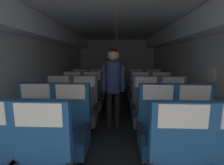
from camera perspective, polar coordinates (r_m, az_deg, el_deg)
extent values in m
cube|color=#23282D|center=(3.65, 1.22, -14.07)|extent=(3.51, 7.53, 0.02)
cube|color=silver|center=(3.77, -24.78, 3.35)|extent=(0.08, 7.13, 2.20)
cube|color=silver|center=(3.72, 27.76, 3.05)|extent=(0.08, 7.13, 2.20)
cube|color=silver|center=(3.43, 1.36, 22.21)|extent=(3.39, 7.13, 0.06)
cube|color=#B6BBBB|center=(6.94, 1.84, 6.63)|extent=(3.39, 0.06, 2.20)
cube|color=silver|center=(3.70, -22.39, 17.12)|extent=(0.39, 6.85, 0.36)
cube|color=silver|center=(3.65, 25.40, 17.04)|extent=(0.39, 6.85, 0.36)
cube|color=white|center=(3.42, 1.36, 21.56)|extent=(0.12, 6.42, 0.02)
cylinder|color=white|center=(3.07, 32.70, 2.32)|extent=(0.01, 0.26, 0.26)
cylinder|color=white|center=(4.35, 23.27, 4.74)|extent=(0.01, 0.26, 0.26)
cylinder|color=white|center=(5.70, 18.20, 5.99)|extent=(0.01, 0.26, 0.26)
cube|color=navy|center=(1.54, -24.09, -17.85)|extent=(0.50, 0.09, 0.65)
cube|color=silver|center=(1.42, -25.55, -10.81)|extent=(0.40, 0.01, 0.20)
cube|color=navy|center=(1.50, 23.48, -18.47)|extent=(0.50, 0.09, 0.65)
cube|color=silver|center=(1.38, 24.80, -11.32)|extent=(0.40, 0.01, 0.20)
cube|color=#38383D|center=(2.57, -26.58, -23.03)|extent=(0.18, 0.17, 0.22)
cube|color=navy|center=(2.46, -26.98, -18.72)|extent=(0.50, 0.48, 0.22)
cube|color=navy|center=(2.46, -25.50, -7.65)|extent=(0.50, 0.09, 0.65)
cube|color=#28282D|center=(2.27, -21.93, -15.18)|extent=(0.05, 0.40, 0.06)
cube|color=#28282D|center=(2.50, -32.24, -13.70)|extent=(0.05, 0.40, 0.06)
cube|color=silver|center=(2.37, -26.40, -2.93)|extent=(0.40, 0.01, 0.20)
cube|color=#38383D|center=(2.38, -15.25, -25.06)|extent=(0.18, 0.17, 0.22)
cube|color=navy|center=(2.27, -15.50, -20.51)|extent=(0.50, 0.48, 0.22)
cube|color=navy|center=(2.27, -14.47, -8.44)|extent=(0.50, 0.09, 0.65)
cube|color=#28282D|center=(2.12, -9.34, -16.46)|extent=(0.05, 0.40, 0.06)
cube|color=#28282D|center=(2.26, -21.71, -15.33)|extent=(0.05, 0.40, 0.06)
cube|color=silver|center=(2.17, -15.06, -3.34)|extent=(0.40, 0.01, 0.20)
cube|color=#38383D|center=(2.51, 28.20, -23.95)|extent=(0.18, 0.17, 0.22)
cube|color=navy|center=(2.40, 28.63, -19.58)|extent=(0.50, 0.48, 0.22)
cube|color=navy|center=(2.40, 27.38, -8.20)|extent=(0.50, 0.09, 0.65)
cube|color=#28282D|center=(2.43, 34.22, -14.55)|extent=(0.05, 0.40, 0.06)
cube|color=#28282D|center=(2.22, 23.32, -15.85)|extent=(0.05, 0.40, 0.06)
cube|color=silver|center=(2.31, 28.28, -3.39)|extent=(0.40, 0.01, 0.20)
cube|color=#38383D|center=(2.37, 16.44, -25.39)|extent=(0.18, 0.17, 0.22)
cube|color=navy|center=(2.25, 16.71, -20.83)|extent=(0.50, 0.48, 0.22)
cube|color=navy|center=(2.25, 16.00, -8.64)|extent=(0.50, 0.09, 0.65)
cube|color=#28282D|center=(2.23, 23.14, -15.77)|extent=(0.05, 0.40, 0.06)
cube|color=#28282D|center=(2.11, 10.44, -16.57)|extent=(0.05, 0.40, 0.06)
cube|color=silver|center=(2.15, 16.56, -3.51)|extent=(0.40, 0.01, 0.20)
cube|color=#38383D|center=(3.25, -19.22, -15.38)|extent=(0.18, 0.17, 0.22)
cube|color=#4C5666|center=(3.17, -19.44, -11.80)|extent=(0.50, 0.48, 0.22)
cube|color=#4C5666|center=(3.22, -18.58, -3.30)|extent=(0.50, 0.09, 0.65)
cube|color=#28282D|center=(3.02, -15.40, -8.62)|extent=(0.05, 0.40, 0.06)
cube|color=#28282D|center=(3.20, -23.64, -8.09)|extent=(0.05, 0.40, 0.06)
cube|color=silver|center=(3.14, -19.09, 0.38)|extent=(0.40, 0.01, 0.20)
cube|color=#38383D|center=(3.11, -10.35, -16.19)|extent=(0.18, 0.17, 0.22)
cube|color=#4C5666|center=(3.02, -10.48, -12.46)|extent=(0.50, 0.48, 0.22)
cube|color=#4C5666|center=(3.08, -9.91, -3.53)|extent=(0.50, 0.09, 0.65)
cube|color=#28282D|center=(2.91, -5.96, -9.04)|extent=(0.05, 0.40, 0.06)
cube|color=#28282D|center=(3.01, -15.07, -8.67)|extent=(0.05, 0.40, 0.06)
cube|color=silver|center=(2.99, -10.22, 0.32)|extent=(0.40, 0.01, 0.20)
cube|color=#38383D|center=(3.20, 21.56, -15.97)|extent=(0.18, 0.17, 0.22)
cube|color=#4C5666|center=(3.11, 21.81, -12.33)|extent=(0.50, 0.48, 0.22)
cube|color=#4C5666|center=(3.16, 21.11, -3.67)|extent=(0.50, 0.09, 0.65)
cube|color=#28282D|center=(3.13, 26.19, -8.63)|extent=(0.05, 0.40, 0.06)
cube|color=#28282D|center=(2.98, 17.66, -9.03)|extent=(0.05, 0.40, 0.06)
cube|color=silver|center=(3.08, 21.63, 0.07)|extent=(0.40, 0.01, 0.20)
cube|color=#38383D|center=(3.09, 12.27, -16.43)|extent=(0.18, 0.17, 0.22)
cube|color=#4C5666|center=(3.00, 12.42, -12.69)|extent=(0.50, 0.48, 0.22)
cube|color=#4C5666|center=(3.05, 12.07, -3.69)|extent=(0.50, 0.09, 0.65)
cube|color=#28282D|center=(2.98, 17.13, -8.96)|extent=(0.05, 0.40, 0.06)
cube|color=#28282D|center=(2.90, 7.86, -9.16)|extent=(0.05, 0.40, 0.06)
cube|color=silver|center=(2.97, 12.37, 0.19)|extent=(0.40, 0.01, 0.20)
cube|color=#38383D|center=(3.98, -14.57, -10.49)|extent=(0.18, 0.17, 0.22)
cube|color=#4C5666|center=(3.91, -14.70, -7.49)|extent=(0.50, 0.48, 0.22)
cube|color=#4C5666|center=(3.99, -14.14, -0.68)|extent=(0.50, 0.09, 0.65)
cube|color=#28282D|center=(3.80, -11.38, -4.76)|extent=(0.05, 0.40, 0.06)
cube|color=#28282D|center=(3.94, -18.15, -4.54)|extent=(0.05, 0.40, 0.06)
cube|color=silver|center=(3.92, -14.47, 2.33)|extent=(0.40, 0.01, 0.20)
cube|color=#38383D|center=(3.87, -7.43, -10.82)|extent=(0.18, 0.17, 0.22)
cube|color=#4C5666|center=(3.80, -7.50, -7.74)|extent=(0.50, 0.48, 0.22)
cube|color=#4C5666|center=(3.89, -7.15, -0.73)|extent=(0.50, 0.09, 0.65)
cube|color=#28282D|center=(3.72, -3.93, -4.90)|extent=(0.05, 0.40, 0.06)
cube|color=#28282D|center=(3.80, -11.12, -4.75)|extent=(0.05, 0.40, 0.06)
cube|color=silver|center=(3.81, -7.33, 2.35)|extent=(0.40, 0.01, 0.20)
cube|color=#38383D|center=(3.94, 17.52, -10.83)|extent=(0.18, 0.17, 0.22)
cube|color=#4C5666|center=(3.87, 17.68, -7.80)|extent=(0.50, 0.48, 0.22)
cube|color=#4C5666|center=(3.96, 17.25, -0.92)|extent=(0.50, 0.09, 0.65)
cube|color=#28282D|center=(3.89, 21.23, -4.88)|extent=(0.05, 0.40, 0.06)
cube|color=#28282D|center=(3.76, 14.32, -5.00)|extent=(0.05, 0.40, 0.06)
cube|color=silver|center=(3.88, 17.59, 2.11)|extent=(0.40, 0.01, 0.20)
cube|color=#38383D|center=(3.85, 10.24, -10.99)|extent=(0.18, 0.17, 0.22)
cube|color=#4C5666|center=(3.78, 10.33, -7.90)|extent=(0.50, 0.48, 0.22)
cube|color=#4C5666|center=(3.87, 10.13, -0.85)|extent=(0.50, 0.09, 0.65)
cube|color=#28282D|center=(3.77, 14.02, -4.95)|extent=(0.05, 0.40, 0.06)
cube|color=#28282D|center=(3.70, 6.76, -4.99)|extent=(0.05, 0.40, 0.06)
cube|color=silver|center=(3.79, 10.32, 2.24)|extent=(0.40, 0.01, 0.20)
cube|color=#38383D|center=(4.75, -11.65, -7.06)|extent=(0.18, 0.17, 0.22)
cube|color=#4C5666|center=(4.70, -11.73, -4.51)|extent=(0.50, 0.48, 0.22)
cube|color=#4C5666|center=(4.80, -11.34, 1.11)|extent=(0.50, 0.09, 0.65)
cube|color=#28282D|center=(4.60, -8.94, -2.18)|extent=(0.05, 0.40, 0.06)
cube|color=#28282D|center=(4.72, -14.63, -2.09)|extent=(0.05, 0.40, 0.06)
cube|color=silver|center=(4.73, -11.56, 3.62)|extent=(0.40, 0.01, 0.20)
cube|color=#38383D|center=(4.65, -5.69, -7.27)|extent=(0.18, 0.17, 0.22)
cube|color=#4C5666|center=(4.60, -5.73, -4.67)|extent=(0.50, 0.48, 0.22)
cube|color=#4C5666|center=(4.70, -5.49, 1.07)|extent=(0.50, 0.09, 0.65)
cube|color=#28282D|center=(4.52, -2.78, -2.28)|extent=(0.05, 0.40, 0.06)
cube|color=#28282D|center=(4.59, -8.72, -2.21)|extent=(0.05, 0.40, 0.06)
cube|color=silver|center=(4.63, -5.61, 3.64)|extent=(0.40, 0.01, 0.20)
cube|color=#38383D|center=(4.72, 14.90, -7.31)|extent=(0.18, 0.17, 0.22)
cube|color=#4C5666|center=(4.66, 15.02, -4.75)|extent=(0.50, 0.48, 0.22)
cube|color=#4C5666|center=(4.77, 14.73, 0.92)|extent=(0.50, 0.09, 0.65)
cube|color=#28282D|center=(4.68, 17.97, -2.35)|extent=(0.05, 0.40, 0.06)
cube|color=#28282D|center=(4.57, 12.21, -2.36)|extent=(0.05, 0.40, 0.06)
cube|color=silver|center=(4.70, 14.96, 3.45)|extent=(0.40, 0.01, 0.20)
cube|color=#38383D|center=(4.66, 8.73, -7.32)|extent=(0.18, 0.17, 0.22)
cube|color=#4C5666|center=(4.60, 8.80, -4.73)|extent=(0.50, 0.48, 0.22)
cube|color=#4C5666|center=(4.71, 8.67, 1.02)|extent=(0.50, 0.09, 0.65)
cube|color=#28282D|center=(4.59, 11.82, -2.30)|extent=(0.05, 0.40, 0.06)
cube|color=#28282D|center=(4.53, 5.87, -2.29)|extent=(0.05, 0.40, 0.06)
cube|color=silver|center=(4.63, 8.80, 3.58)|extent=(0.40, 0.01, 0.20)
cylinder|color=black|center=(3.14, -1.01, -10.34)|extent=(0.11, 0.11, 0.76)
cylinder|color=black|center=(3.14, 1.96, -10.37)|extent=(0.11, 0.11, 0.76)
cylinder|color=navy|center=(2.98, 0.49, 2.05)|extent=(0.28, 0.28, 0.60)
cylinder|color=navy|center=(2.99, -2.96, 1.50)|extent=(0.07, 0.07, 0.51)
cylinder|color=navy|center=(2.98, 3.95, 1.46)|extent=(0.07, 0.07, 0.51)
sphere|color=tan|center=(2.95, 0.50, 10.11)|extent=(0.22, 0.22, 0.22)
sphere|color=black|center=(2.95, 0.50, 10.94)|extent=(0.18, 0.18, 0.18)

